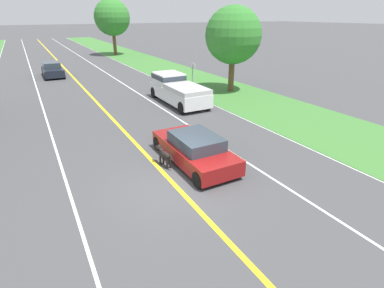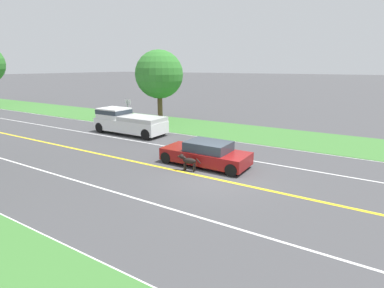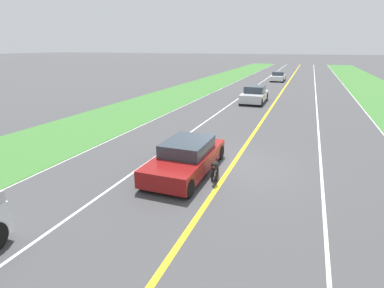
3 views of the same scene
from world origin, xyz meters
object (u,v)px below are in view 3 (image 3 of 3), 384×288
Objects in this scene: car_trailing_near at (254,95)px; dog at (215,167)px; ego_car at (186,158)px; car_trailing_mid at (278,77)px.

dog is at bearing 94.92° from car_trailing_near.
dog is at bearing 165.96° from ego_car.
car_trailing_near is at bearing 89.42° from car_trailing_mid.
car_trailing_near is 18.88m from car_trailing_mid.
car_trailing_mid is at bearing -98.83° from dog.
car_trailing_near is at bearing -89.35° from ego_car.
car_trailing_mid is at bearing -90.00° from ego_car.
ego_car is 35.59m from car_trailing_mid.
ego_car is at bearing 90.65° from car_trailing_near.
car_trailing_near reaches higher than car_trailing_mid.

